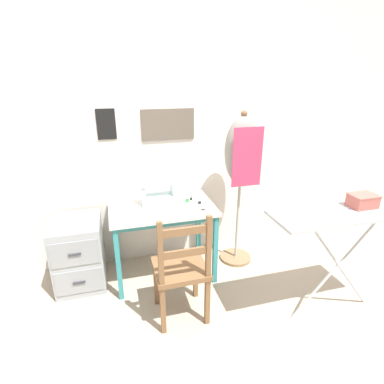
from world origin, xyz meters
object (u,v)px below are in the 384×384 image
object	(u,v)px
filing_cabinet	(79,253)
ironing_board	(348,217)
sewing_machine	(163,190)
scissors	(206,210)
fabric_bowl	(127,214)
storage_box	(363,201)
thread_spool_far_edge	(200,202)
wooden_chair	(181,270)
dress_form	(242,159)
thread_spool_near_machine	(187,200)
thread_spool_mid_table	(191,198)

from	to	relation	value
filing_cabinet	ironing_board	xyz separation A→B (m)	(1.97, -0.92, 0.54)
sewing_machine	scissors	size ratio (longest dim) A/B	3.09
fabric_bowl	storage_box	world-z (taller)	storage_box
fabric_bowl	scissors	xyz separation A→B (m)	(0.67, -0.06, -0.02)
sewing_machine	thread_spool_far_edge	world-z (taller)	sewing_machine
thread_spool_far_edge	wooden_chair	world-z (taller)	wooden_chair
dress_form	storage_box	world-z (taller)	dress_form
ironing_board	storage_box	size ratio (longest dim) A/B	5.95
thread_spool_near_machine	dress_form	size ratio (longest dim) A/B	0.03
thread_spool_mid_table	filing_cabinet	distance (m)	1.13
filing_cabinet	storage_box	bearing A→B (deg)	-22.89
sewing_machine	thread_spool_near_machine	world-z (taller)	sewing_machine
thread_spool_near_machine	filing_cabinet	distance (m)	1.09
dress_form	scissors	bearing A→B (deg)	-151.89
wooden_chair	storage_box	distance (m)	1.43
sewing_machine	wooden_chair	world-z (taller)	sewing_machine
thread_spool_near_machine	ironing_board	xyz separation A→B (m)	(0.97, -0.89, 0.12)
filing_cabinet	dress_form	distance (m)	1.71
scissors	thread_spool_far_edge	world-z (taller)	thread_spool_far_edge
wooden_chair	ironing_board	distance (m)	1.28
scissors	thread_spool_far_edge	xyz separation A→B (m)	(-0.01, 0.15, 0.02)
thread_spool_near_machine	wooden_chair	size ratio (longest dim) A/B	0.05
wooden_chair	ironing_board	size ratio (longest dim) A/B	0.79
sewing_machine	thread_spool_far_edge	size ratio (longest dim) A/B	9.87
wooden_chair	storage_box	size ratio (longest dim) A/B	4.72
scissors	sewing_machine	bearing A→B (deg)	141.37
wooden_chair	thread_spool_mid_table	bearing A→B (deg)	68.53
sewing_machine	wooden_chair	size ratio (longest dim) A/B	0.41
thread_spool_far_edge	fabric_bowl	bearing A→B (deg)	-172.79
sewing_machine	scissors	xyz separation A→B (m)	(0.32, -0.26, -0.12)
fabric_bowl	ironing_board	bearing A→B (deg)	-25.75
fabric_bowl	filing_cabinet	distance (m)	0.63
fabric_bowl	thread_spool_far_edge	bearing A→B (deg)	7.21
fabric_bowl	ironing_board	size ratio (longest dim) A/B	0.10
thread_spool_far_edge	ironing_board	world-z (taller)	ironing_board
ironing_board	sewing_machine	bearing A→B (deg)	141.70
wooden_chair	storage_box	bearing A→B (deg)	-10.14
thread_spool_near_machine	thread_spool_far_edge	world-z (taller)	thread_spool_near_machine
thread_spool_mid_table	thread_spool_far_edge	xyz separation A→B (m)	(0.05, -0.10, -0.00)
thread_spool_mid_table	dress_form	world-z (taller)	dress_form
thread_spool_mid_table	filing_cabinet	xyz separation A→B (m)	(-1.05, -0.00, -0.41)
ironing_board	dress_form	bearing A→B (deg)	116.71
sewing_machine	filing_cabinet	size ratio (longest dim) A/B	0.61
thread_spool_mid_table	dress_form	distance (m)	0.60
storage_box	thread_spool_mid_table	bearing A→B (deg)	139.78
ironing_board	storage_box	distance (m)	0.17
fabric_bowl	ironing_board	xyz separation A→B (m)	(1.53, -0.74, 0.12)
scissors	dress_form	world-z (taller)	dress_form
fabric_bowl	thread_spool_far_edge	xyz separation A→B (m)	(0.66, 0.08, -0.00)
thread_spool_near_machine	wooden_chair	distance (m)	0.72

